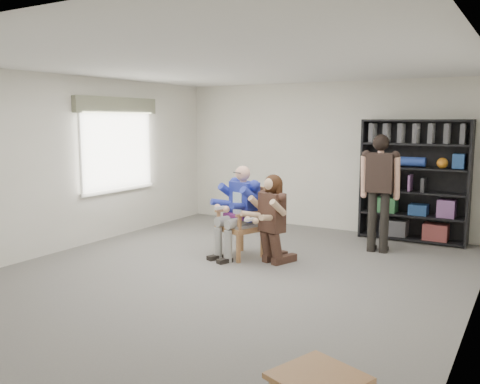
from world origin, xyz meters
The scene contains 8 objects.
room_shell centered at (0.00, 0.00, 1.40)m, with size 6.00×7.00×2.80m, color silver, non-canonical shape.
floor centered at (0.00, 0.00, 0.00)m, with size 6.00×7.00×0.01m, color slate.
window_left centered at (-2.95, 1.00, 1.63)m, with size 0.16×2.00×1.75m, color white, non-canonical shape.
armchair centered at (-0.35, 0.85, 0.55)m, with size 0.63×0.61×1.09m, color olive, non-canonical shape.
seated_man centered at (-0.35, 0.85, 0.71)m, with size 0.61×0.85×1.42m, color navy, non-canonical shape.
kneeling_woman centered at (0.23, 0.73, 0.65)m, with size 0.55×0.87×1.30m, color #3A261D, non-canonical shape.
bookshelf centered at (1.70, 3.28, 1.05)m, with size 1.80×0.38×2.10m, color black, non-canonical shape.
standing_man centered at (1.40, 2.21, 0.93)m, with size 0.57×0.32×1.86m, color black, non-canonical shape.
Camera 1 is at (3.50, -5.71, 2.09)m, focal length 38.00 mm.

